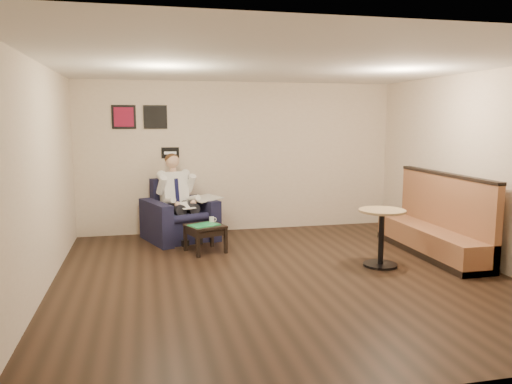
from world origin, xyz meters
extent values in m
plane|color=black|center=(0.00, 0.00, 0.00)|extent=(6.00, 6.00, 0.00)
cube|color=beige|center=(0.00, 3.00, 1.40)|extent=(6.00, 0.02, 2.80)
cube|color=beige|center=(0.00, -3.00, 1.40)|extent=(6.00, 0.02, 2.80)
cube|color=beige|center=(-3.00, 0.00, 1.40)|extent=(0.02, 6.00, 2.80)
cube|color=beige|center=(3.00, 0.00, 1.40)|extent=(0.02, 6.00, 2.80)
cube|color=white|center=(0.00, 0.00, 2.80)|extent=(6.00, 6.00, 0.02)
cube|color=black|center=(-1.30, 2.98, 1.50)|extent=(0.32, 0.02, 0.20)
cube|color=maroon|center=(-2.10, 2.98, 2.15)|extent=(0.42, 0.03, 0.42)
cube|color=black|center=(-1.55, 2.98, 2.15)|extent=(0.42, 0.03, 0.42)
cube|color=black|center=(-1.19, 2.42, 0.53)|extent=(1.39, 1.39, 1.05)
cube|color=white|center=(-1.11, 2.19, 0.65)|extent=(0.36, 0.41, 0.01)
cube|color=silver|center=(-0.74, 2.47, 0.72)|extent=(0.64, 0.71, 0.01)
cube|color=black|center=(-0.86, 1.49, 0.22)|extent=(0.69, 0.69, 0.44)
cube|color=green|center=(-0.88, 1.46, 0.45)|extent=(0.54, 0.48, 0.01)
cylinder|color=white|center=(-0.73, 1.66, 0.49)|extent=(0.10, 0.10, 0.09)
cube|color=black|center=(-0.86, 1.65, 0.45)|extent=(0.15, 0.09, 0.01)
cube|color=brown|center=(2.59, 0.58, 0.63)|extent=(0.59, 2.46, 1.26)
cylinder|color=#A28358|center=(1.52, 0.16, 0.41)|extent=(0.88, 0.88, 0.83)
camera|label=1|loc=(-1.78, -6.28, 2.10)|focal=35.00mm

